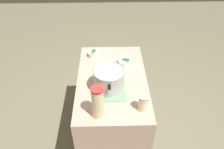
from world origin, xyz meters
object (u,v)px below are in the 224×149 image
object	(u,v)px
cooking_pot	(109,79)
lemonade_pitcher	(98,102)
mason_jar	(143,103)
broccoli_bowl_center	(93,53)
broccoli_bowl_front	(125,62)

from	to	relation	value
cooking_pot	lemonade_pitcher	bearing A→B (deg)	164.12
mason_jar	broccoli_bowl_center	xyz separation A→B (m)	(0.75, 0.42, -0.04)
cooking_pot	broccoli_bowl_front	size ratio (longest dim) A/B	2.42
mason_jar	cooking_pot	bearing A→B (deg)	45.69
mason_jar	broccoli_bowl_front	bearing A→B (deg)	9.06
lemonade_pitcher	cooking_pot	bearing A→B (deg)	-15.88
lemonade_pitcher	broccoli_bowl_center	bearing A→B (deg)	5.08
lemonade_pitcher	mason_jar	world-z (taller)	lemonade_pitcher
mason_jar	broccoli_bowl_front	distance (m)	0.61
cooking_pot	broccoli_bowl_center	bearing A→B (deg)	17.57
cooking_pot	lemonade_pitcher	distance (m)	0.32
lemonade_pitcher	broccoli_bowl_front	bearing A→B (deg)	-21.08
broccoli_bowl_center	mason_jar	bearing A→B (deg)	-150.99
cooking_pot	mason_jar	distance (m)	0.36
mason_jar	broccoli_bowl_center	distance (m)	0.86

